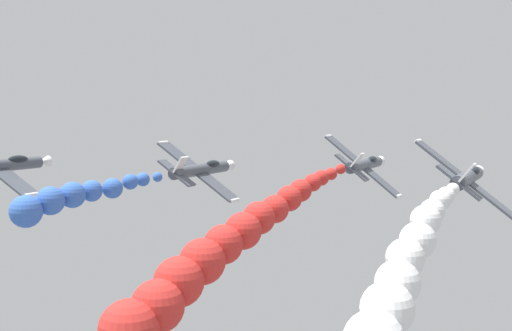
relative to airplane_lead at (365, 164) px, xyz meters
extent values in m
cylinder|color=#474C56|center=(-0.02, -0.18, -0.02)|extent=(1.54, 9.00, 1.54)
cone|color=white|center=(-0.02, 4.92, -0.02)|extent=(1.47, 1.20, 1.47)
cube|color=#474C56|center=(-0.08, -0.58, -0.10)|extent=(7.37, 1.90, 5.79)
cylinder|color=white|center=(-3.71, -0.58, 2.72)|extent=(0.51, 1.40, 0.51)
cylinder|color=white|center=(3.55, -0.58, -2.93)|extent=(0.51, 1.40, 0.51)
cube|color=#474C56|center=(0.01, -4.18, 0.02)|extent=(3.11, 1.20, 2.48)
cube|color=white|center=(0.57, -4.28, 0.74)|extent=(1.09, 1.10, 1.35)
ellipsoid|color=black|center=(0.29, 1.62, 0.37)|extent=(1.06, 2.20, 1.04)
sphere|color=red|center=(-0.03, -7.17, 0.10)|extent=(0.92, 0.92, 0.92)
sphere|color=red|center=(-0.21, -9.17, -0.17)|extent=(1.09, 1.09, 1.09)
sphere|color=red|center=(-0.35, -11.17, -0.34)|extent=(1.33, 1.33, 1.33)
sphere|color=red|center=(-0.33, -13.16, -0.55)|extent=(1.45, 1.45, 1.45)
sphere|color=red|center=(-0.56, -15.16, -0.99)|extent=(1.81, 1.81, 1.81)
sphere|color=red|center=(-0.64, -17.16, -1.38)|extent=(1.99, 1.99, 1.99)
sphere|color=red|center=(-0.91, -19.15, -1.95)|extent=(2.10, 2.10, 2.10)
sphere|color=red|center=(-1.23, -21.15, -2.34)|extent=(2.39, 2.39, 2.39)
sphere|color=red|center=(-1.44, -23.15, -2.95)|extent=(2.60, 2.60, 2.60)
sphere|color=red|center=(-1.87, -25.14, -3.57)|extent=(2.67, 2.67, 2.67)
sphere|color=red|center=(-2.26, -27.14, -4.34)|extent=(3.01, 3.01, 3.01)
sphere|color=red|center=(-2.74, -29.13, -5.23)|extent=(3.17, 3.17, 3.17)
sphere|color=red|center=(-2.91, -31.13, -6.24)|extent=(3.24, 3.24, 3.24)
sphere|color=red|center=(-3.47, -33.13, -7.15)|extent=(3.55, 3.55, 3.55)
cylinder|color=#474C56|center=(-12.34, -11.00, -0.16)|extent=(1.52, 9.00, 1.52)
cone|color=white|center=(-12.34, -5.90, -0.16)|extent=(1.45, 1.20, 1.45)
cube|color=#474C56|center=(-12.40, -11.40, -0.24)|extent=(7.81, 1.90, 5.17)
cylinder|color=white|center=(-16.25, -11.40, 2.27)|extent=(0.50, 1.40, 0.50)
cylinder|color=white|center=(-8.54, -11.40, -2.75)|extent=(0.50, 1.40, 0.50)
cube|color=#474C56|center=(-12.31, -15.00, -0.12)|extent=(3.28, 1.20, 2.22)
cube|color=white|center=(-11.82, -15.10, 0.65)|extent=(0.99, 1.10, 1.42)
ellipsoid|color=black|center=(-12.07, -9.20, 0.26)|extent=(1.05, 2.20, 1.02)
sphere|color=blue|center=(-12.39, -17.73, -0.23)|extent=(0.82, 0.82, 0.82)
sphere|color=blue|center=(-12.61, -19.45, -0.28)|extent=(1.13, 1.13, 1.13)
sphere|color=blue|center=(-12.54, -21.17, -0.30)|extent=(1.25, 1.25, 1.25)
sphere|color=blue|center=(-12.90, -22.89, -0.65)|extent=(1.59, 1.59, 1.59)
sphere|color=blue|center=(-13.45, -24.61, -0.70)|extent=(1.62, 1.62, 1.62)
sphere|color=blue|center=(-13.74, -26.33, -0.81)|extent=(1.93, 1.93, 1.93)
sphere|color=blue|center=(-14.19, -28.06, -1.06)|extent=(2.05, 2.05, 2.05)
sphere|color=blue|center=(-14.76, -29.78, -1.62)|extent=(2.28, 2.28, 2.28)
cylinder|color=#474C56|center=(11.42, -10.89, 0.18)|extent=(1.54, 9.00, 1.54)
cone|color=white|center=(11.42, -5.79, 0.18)|extent=(1.46, 1.20, 1.46)
cube|color=#474C56|center=(11.36, -11.29, 0.10)|extent=(7.43, 1.90, 5.72)
cylinder|color=white|center=(7.70, -11.29, 2.89)|extent=(0.50, 1.40, 0.50)
cube|color=#474C56|center=(11.45, -14.89, 0.22)|extent=(3.13, 1.20, 2.45)
cube|color=white|center=(12.01, -14.99, 0.95)|extent=(1.08, 1.10, 1.36)
ellipsoid|color=black|center=(11.72, -9.09, 0.58)|extent=(1.06, 2.20, 1.04)
sphere|color=white|center=(11.52, -17.78, 0.03)|extent=(0.89, 0.89, 0.89)
sphere|color=white|center=(11.43, -19.67, -0.18)|extent=(1.16, 1.16, 1.16)
sphere|color=white|center=(11.42, -21.55, -0.26)|extent=(1.32, 1.32, 1.32)
sphere|color=white|center=(11.34, -23.44, -0.68)|extent=(1.52, 1.52, 1.52)
sphere|color=white|center=(11.37, -25.32, -0.90)|extent=(1.76, 1.76, 1.76)
sphere|color=white|center=(11.37, -27.21, -1.73)|extent=(2.01, 2.01, 2.01)
sphere|color=white|center=(11.17, -29.09, -2.31)|extent=(2.04, 2.04, 2.04)
sphere|color=white|center=(11.27, -30.98, -3.16)|extent=(2.29, 2.29, 2.29)
sphere|color=white|center=(11.28, -32.86, -3.92)|extent=(2.58, 2.58, 2.58)
cylinder|color=#474C56|center=(-26.00, -21.98, 0.53)|extent=(1.49, 9.00, 1.49)
cone|color=white|center=(-26.00, -16.88, 0.53)|extent=(1.42, 1.20, 1.42)
cylinder|color=white|center=(-22.01, -22.38, -1.76)|extent=(0.49, 1.40, 0.49)
ellipsoid|color=black|center=(-25.76, -20.18, 0.97)|extent=(1.04, 2.20, 1.00)
camera|label=1|loc=(18.96, -61.54, 5.16)|focal=45.08mm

